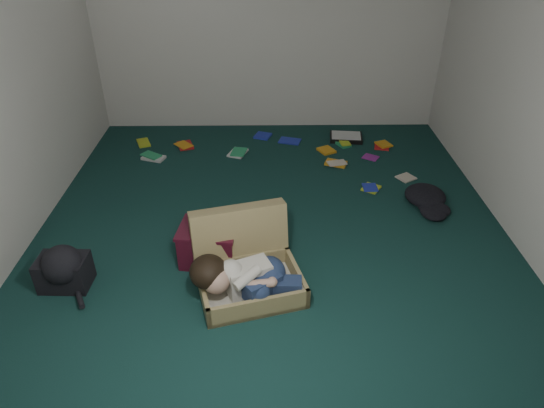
{
  "coord_description": "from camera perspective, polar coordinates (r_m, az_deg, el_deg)",
  "views": [
    {
      "loc": [
        -0.04,
        -3.41,
        2.42
      ],
      "look_at": [
        0.0,
        -0.15,
        0.35
      ],
      "focal_mm": 32.0,
      "sensor_mm": 36.0,
      "label": 1
    }
  ],
  "objects": [
    {
      "name": "floor",
      "position": [
        4.18,
        -0.03,
        -2.95
      ],
      "size": [
        4.5,
        4.5,
        0.0
      ],
      "primitive_type": "plane",
      "color": "#123430",
      "rests_on": "ground"
    },
    {
      "name": "wall_back",
      "position": [
        5.77,
        -0.35,
        21.21
      ],
      "size": [
        4.5,
        0.0,
        4.5
      ],
      "primitive_type": "plane",
      "rotation": [
        1.57,
        0.0,
        0.0
      ],
      "color": "white",
      "rests_on": "ground"
    },
    {
      "name": "wall_front",
      "position": [
        1.61,
        1.04,
        -11.52
      ],
      "size": [
        4.5,
        0.0,
        4.5
      ],
      "primitive_type": "plane",
      "rotation": [
        -1.57,
        0.0,
        0.0
      ],
      "color": "white",
      "rests_on": "ground"
    },
    {
      "name": "suitcase",
      "position": [
        3.56,
        -3.08,
        -7.12
      ],
      "size": [
        0.87,
        0.86,
        0.53
      ],
      "rotation": [
        0.0,
        0.0,
        0.26
      ],
      "color": "tan",
      "rests_on": "floor"
    },
    {
      "name": "person",
      "position": [
        3.39,
        -3.22,
        -8.57
      ],
      "size": [
        0.8,
        0.4,
        0.33
      ],
      "rotation": [
        0.0,
        0.0,
        0.26
      ],
      "color": "silver",
      "rests_on": "suitcase"
    },
    {
      "name": "maroon_bin",
      "position": [
        3.79,
        -7.4,
        -4.66
      ],
      "size": [
        0.48,
        0.4,
        0.31
      ],
      "rotation": [
        0.0,
        0.0,
        -0.13
      ],
      "color": "#430D1C",
      "rests_on": "floor"
    },
    {
      "name": "backpack",
      "position": [
        3.84,
        -23.28,
        -7.25
      ],
      "size": [
        0.45,
        0.37,
        0.26
      ],
      "primitive_type": null,
      "rotation": [
        0.0,
        0.0,
        -0.04
      ],
      "color": "black",
      "rests_on": "floor"
    },
    {
      "name": "clothing_pile",
      "position": [
        4.62,
        17.84,
        0.14
      ],
      "size": [
        0.51,
        0.44,
        0.14
      ],
      "primitive_type": null,
      "rotation": [
        0.0,
        0.0,
        0.17
      ],
      "color": "black",
      "rests_on": "floor"
    },
    {
      "name": "paper_tray",
      "position": [
        5.83,
        8.7,
        7.78
      ],
      "size": [
        0.4,
        0.32,
        0.05
      ],
      "rotation": [
        0.0,
        0.0,
        -0.11
      ],
      "color": "black",
      "rests_on": "floor"
    },
    {
      "name": "book_scatter",
      "position": [
        5.42,
        2.23,
        5.97
      ],
      "size": [
        3.03,
        1.47,
        0.02
      ],
      "color": "#BFD225",
      "rests_on": "floor"
    }
  ]
}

